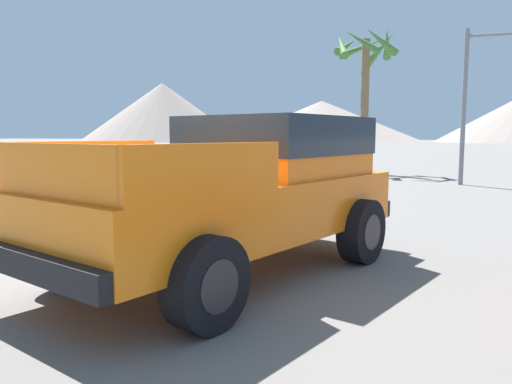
{
  "coord_description": "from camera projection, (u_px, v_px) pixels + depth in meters",
  "views": [
    {
      "loc": [
        2.57,
        -5.72,
        1.74
      ],
      "look_at": [
        0.32,
        0.98,
        0.93
      ],
      "focal_mm": 35.0,
      "sensor_mm": 36.0,
      "label": 1
    }
  ],
  "objects": [
    {
      "name": "parked_car_tan",
      "position": [
        262.0,
        156.0,
        26.06
      ],
      "size": [
        4.5,
        3.35,
        1.23
      ],
      "rotation": [
        0.0,
        0.0,
        5.13
      ],
      "color": "tan",
      "rests_on": "ground_plane"
    },
    {
      "name": "parked_car_silver",
      "position": [
        196.0,
        152.0,
        32.78
      ],
      "size": [
        4.62,
        3.6,
        1.2
      ],
      "rotation": [
        0.0,
        0.0,
        5.21
      ],
      "color": "#B7BABF",
      "rests_on": "ground_plane"
    },
    {
      "name": "orange_pickup_truck",
      "position": [
        248.0,
        183.0,
        6.42
      ],
      "size": [
        3.58,
        5.54,
        1.98
      ],
      "rotation": [
        0.0,
        0.0,
        -0.34
      ],
      "color": "orange",
      "rests_on": "ground_plane"
    },
    {
      "name": "palm_tree_tall",
      "position": [
        365.0,
        64.0,
        22.08
      ],
      "size": [
        2.94,
        2.95,
        6.33
      ],
      "color": "brown",
      "rests_on": "ground_plane"
    },
    {
      "name": "traffic_light_main",
      "position": [
        512.0,
        75.0,
        16.49
      ],
      "size": [
        3.64,
        0.38,
        5.28
      ],
      "color": "slate",
      "rests_on": "ground_plane"
    },
    {
      "name": "ground_plane",
      "position": [
        208.0,
        271.0,
        6.4
      ],
      "size": [
        320.0,
        320.0,
        0.0
      ],
      "primitive_type": "plane",
      "color": "slate"
    },
    {
      "name": "distant_mountain_range",
      "position": [
        434.0,
        116.0,
        121.23
      ],
      "size": [
        157.69,
        75.37,
        14.3
      ],
      "color": "gray",
      "rests_on": "ground_plane"
    }
  ]
}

